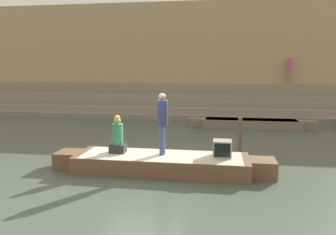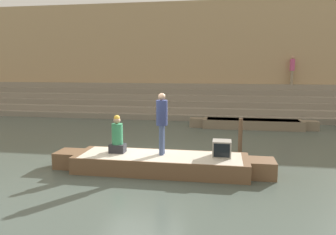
{
  "view_description": "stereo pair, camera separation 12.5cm",
  "coord_description": "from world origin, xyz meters",
  "views": [
    {
      "loc": [
        2.31,
        -9.47,
        2.94
      ],
      "look_at": [
        0.72,
        0.58,
        1.37
      ],
      "focal_mm": 35.0,
      "sensor_mm": 36.0,
      "label": 1
    },
    {
      "loc": [
        2.43,
        -9.45,
        2.94
      ],
      "look_at": [
        0.72,
        0.58,
        1.37
      ],
      "focal_mm": 35.0,
      "sensor_mm": 36.0,
      "label": 2
    }
  ],
  "objects": [
    {
      "name": "mooring_post",
      "position": [
        3.04,
        1.98,
        0.6
      ],
      "size": [
        0.14,
        0.14,
        1.2
      ],
      "primitive_type": "cylinder",
      "color": "brown",
      "rests_on": "ground"
    },
    {
      "name": "back_wall",
      "position": [
        0.0,
        12.43,
        3.51
      ],
      "size": [
        34.2,
        1.28,
        7.07
      ],
      "color": "tan",
      "rests_on": "ground"
    },
    {
      "name": "moored_boat_shore",
      "position": [
        3.83,
        6.62,
        0.23
      ],
      "size": [
        6.03,
        1.03,
        0.44
      ],
      "rotation": [
        0.0,
        0.0,
        0.06
      ],
      "color": "#756651",
      "rests_on": "ground"
    },
    {
      "name": "ghat_steps",
      "position": [
        0.0,
        10.52,
        0.68
      ],
      "size": [
        36.0,
        3.64,
        1.89
      ],
      "color": "gray",
      "rests_on": "ground"
    },
    {
      "name": "person_rowing",
      "position": [
        -0.59,
        -0.51,
        0.92
      ],
      "size": [
        0.45,
        0.35,
        1.1
      ],
      "rotation": [
        0.0,
        0.0,
        0.25
      ],
      "color": "#28282D",
      "rests_on": "rowboat_main"
    },
    {
      "name": "person_standing",
      "position": [
        0.73,
        -0.51,
        1.49
      ],
      "size": [
        0.32,
        0.32,
        1.76
      ],
      "rotation": [
        0.0,
        0.0,
        0.11
      ],
      "color": "#3D4C75",
      "rests_on": "rowboat_main"
    },
    {
      "name": "ground_plane",
      "position": [
        0.0,
        0.0,
        0.0
      ],
      "size": [
        120.0,
        120.0,
        0.0
      ],
      "primitive_type": "plane",
      "color": "#47544C"
    },
    {
      "name": "tv_set",
      "position": [
        2.42,
        -0.46,
        0.7
      ],
      "size": [
        0.51,
        0.48,
        0.46
      ],
      "rotation": [
        0.0,
        0.0,
        -0.07
      ],
      "color": "#9E998E",
      "rests_on": "rowboat_main"
    },
    {
      "name": "rowboat_main",
      "position": [
        0.72,
        -0.62,
        0.25
      ],
      "size": [
        6.27,
        1.56,
        0.47
      ],
      "rotation": [
        0.0,
        0.0,
        -0.06
      ],
      "color": "brown",
      "rests_on": "ground"
    },
    {
      "name": "person_on_steps",
      "position": [
        6.48,
        11.53,
        2.9
      ],
      "size": [
        0.29,
        0.29,
        1.73
      ],
      "rotation": [
        0.0,
        0.0,
        1.54
      ],
      "color": "gray",
      "rests_on": "ghat_steps"
    }
  ]
}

